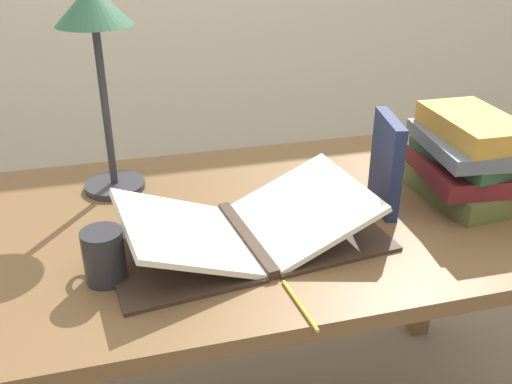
# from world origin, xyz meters

# --- Properties ---
(reading_desk) EXTENTS (1.42, 0.79, 0.77)m
(reading_desk) POSITION_xyz_m (0.00, 0.00, 0.67)
(reading_desk) COLOR brown
(reading_desk) RESTS_ON ground_plane
(open_book) EXTENTS (0.60, 0.37, 0.11)m
(open_book) POSITION_xyz_m (-0.09, -0.11, 0.80)
(open_book) COLOR #38281E
(open_book) RESTS_ON reading_desk
(book_stack_tall) EXTENTS (0.24, 0.29, 0.21)m
(book_stack_tall) POSITION_xyz_m (0.45, -0.04, 0.87)
(book_stack_tall) COLOR brown
(book_stack_tall) RESTS_ON reading_desk
(book_standing_upright) EXTENTS (0.06, 0.16, 0.22)m
(book_standing_upright) POSITION_xyz_m (0.25, -0.03, 0.88)
(book_standing_upright) COLOR #1E284C
(book_standing_upright) RESTS_ON reading_desk
(reading_lamp) EXTENTS (0.17, 0.17, 0.48)m
(reading_lamp) POSITION_xyz_m (-0.35, 0.22, 1.15)
(reading_lamp) COLOR #2D2D33
(reading_lamp) RESTS_ON reading_desk
(coffee_mug) EXTENTS (0.08, 0.10, 0.10)m
(coffee_mug) POSITION_xyz_m (-0.38, -0.17, 0.82)
(coffee_mug) COLOR #28282D
(coffee_mug) RESTS_ON reading_desk
(pencil) EXTENTS (0.02, 0.15, 0.01)m
(pencil) POSITION_xyz_m (-0.06, -0.34, 0.77)
(pencil) COLOR gold
(pencil) RESTS_ON reading_desk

